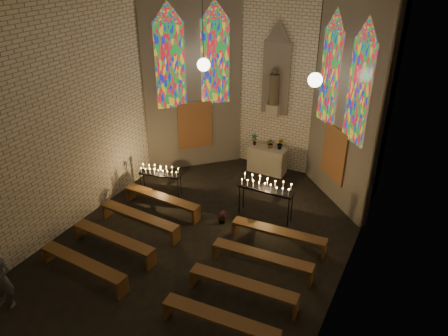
{
  "coord_description": "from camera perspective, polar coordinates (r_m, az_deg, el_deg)",
  "views": [
    {
      "loc": [
        5.3,
        -8.35,
        7.95
      ],
      "look_at": [
        0.19,
        1.53,
        2.04
      ],
      "focal_mm": 35.0,
      "sensor_mm": 36.0,
      "label": 1
    }
  ],
  "objects": [
    {
      "name": "pew_left_3",
      "position": [
        12.17,
        -17.94,
        -11.85
      ],
      "size": [
        2.77,
        0.55,
        0.53
      ],
      "rotation": [
        0.0,
        0.0,
        -0.06
      ],
      "color": "brown",
      "rests_on": "ground"
    },
    {
      "name": "pew_right_1",
      "position": [
        11.86,
        5.02,
        -11.51
      ],
      "size": [
        2.77,
        0.55,
        0.53
      ],
      "rotation": [
        0.0,
        0.0,
        0.06
      ],
      "color": "brown",
      "rests_on": "ground"
    },
    {
      "name": "aisle_flower_pot",
      "position": [
        13.69,
        -0.26,
        -6.43
      ],
      "size": [
        0.26,
        0.26,
        0.43
      ],
      "primitive_type": "imported",
      "rotation": [
        0.0,
        0.0,
        -0.11
      ],
      "color": "#4C723F",
      "rests_on": "ground"
    },
    {
      "name": "pew_left_2",
      "position": [
        12.81,
        -14.25,
        -8.97
      ],
      "size": [
        2.77,
        0.55,
        0.53
      ],
      "rotation": [
        0.0,
        0.0,
        -0.06
      ],
      "color": "brown",
      "rests_on": "ground"
    },
    {
      "name": "flower_vase_left",
      "position": [
        16.43,
        4.0,
        3.73
      ],
      "size": [
        0.27,
        0.23,
        0.44
      ],
      "primitive_type": "imported",
      "rotation": [
        0.0,
        0.0,
        0.38
      ],
      "color": "#4C723F",
      "rests_on": "altar"
    },
    {
      "name": "room",
      "position": [
        13.54,
        2.91,
        9.72
      ],
      "size": [
        8.22,
        12.43,
        7.0
      ],
      "color": "#F5E9CD",
      "rests_on": "ground"
    },
    {
      "name": "flower_vase_center",
      "position": [
        16.26,
        6.15,
        3.22
      ],
      "size": [
        0.4,
        0.37,
        0.37
      ],
      "primitive_type": "imported",
      "rotation": [
        0.0,
        0.0,
        0.31
      ],
      "color": "#4C723F",
      "rests_on": "altar"
    },
    {
      "name": "pew_right_2",
      "position": [
        11.02,
        2.51,
        -15.07
      ],
      "size": [
        2.77,
        0.55,
        0.53
      ],
      "rotation": [
        0.0,
        0.0,
        0.06
      ],
      "color": "brown",
      "rests_on": "ground"
    },
    {
      "name": "votive_stand_left",
      "position": [
        14.91,
        -8.38,
        -0.52
      ],
      "size": [
        1.48,
        0.66,
        1.06
      ],
      "rotation": [
        0.0,
        0.0,
        0.23
      ],
      "color": "black",
      "rests_on": "ground"
    },
    {
      "name": "floor",
      "position": [
        12.69,
        -4.01,
        -10.91
      ],
      "size": [
        12.0,
        12.0,
        0.0
      ],
      "primitive_type": "plane",
      "color": "black",
      "rests_on": "ground"
    },
    {
      "name": "pew_left_0",
      "position": [
        14.33,
        -8.1,
        -3.99
      ],
      "size": [
        2.77,
        0.55,
        0.53
      ],
      "rotation": [
        0.0,
        0.0,
        -0.06
      ],
      "color": "brown",
      "rests_on": "ground"
    },
    {
      "name": "pew_right_0",
      "position": [
        12.75,
        7.14,
        -8.42
      ],
      "size": [
        2.77,
        0.55,
        0.53
      ],
      "rotation": [
        0.0,
        0.0,
        0.06
      ],
      "color": "brown",
      "rests_on": "ground"
    },
    {
      "name": "votive_stand_right",
      "position": [
        13.57,
        5.51,
        -2.43
      ],
      "size": [
        1.77,
        0.44,
        1.29
      ],
      "rotation": [
        0.0,
        0.0,
        0.01
      ],
      "color": "black",
      "rests_on": "ground"
    },
    {
      "name": "altar",
      "position": [
        16.55,
        5.66,
        1.08
      ],
      "size": [
        1.4,
        0.6,
        1.0
      ],
      "primitive_type": "cube",
      "color": "beige",
      "rests_on": "ground"
    },
    {
      "name": "pew_left_1",
      "position": [
        13.54,
        -10.99,
        -6.35
      ],
      "size": [
        2.77,
        0.55,
        0.53
      ],
      "rotation": [
        0.0,
        0.0,
        -0.06
      ],
      "color": "brown",
      "rests_on": "ground"
    },
    {
      "name": "flower_vase_right",
      "position": [
        16.18,
        7.38,
        3.15
      ],
      "size": [
        0.26,
        0.22,
        0.44
      ],
      "primitive_type": "imported",
      "rotation": [
        0.0,
        0.0,
        -0.13
      ],
      "color": "#4C723F",
      "rests_on": "altar"
    },
    {
      "name": "visitor",
      "position": [
        11.82,
        -27.22,
        -12.62
      ],
      "size": [
        0.72,
        0.58,
        1.71
      ],
      "primitive_type": "imported",
      "rotation": [
        0.0,
        0.0,
        0.3
      ],
      "color": "#51505B",
      "rests_on": "ground"
    },
    {
      "name": "pew_right_3",
      "position": [
        10.26,
        -0.51,
        -19.15
      ],
      "size": [
        2.77,
        0.55,
        0.53
      ],
      "rotation": [
        0.0,
        0.0,
        0.06
      ],
      "color": "brown",
      "rests_on": "ground"
    }
  ]
}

